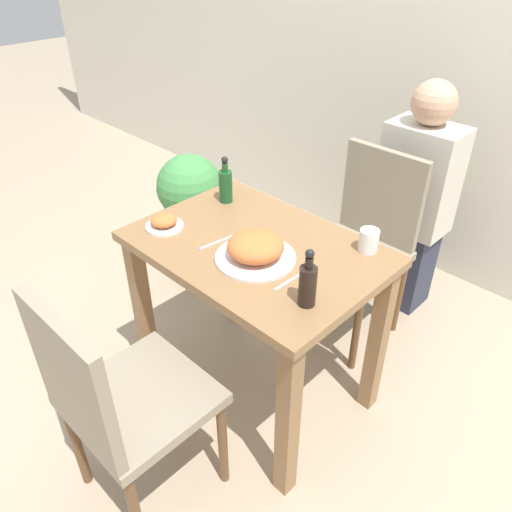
{
  "coord_description": "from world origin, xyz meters",
  "views": [
    {
      "loc": [
        1.06,
        -1.09,
        1.73
      ],
      "look_at": [
        0.0,
        0.0,
        0.7
      ],
      "focal_mm": 35.0,
      "sensor_mm": 36.0,
      "label": 1
    }
  ],
  "objects_px": {
    "food_plate": "(256,249)",
    "potted_plant_left": "(191,209)",
    "chair_far": "(363,237)",
    "drink_cup": "(369,240)",
    "side_plate": "(164,222)",
    "condiment_bottle": "(226,184)",
    "sauce_bottle": "(308,284)",
    "chair_near": "(117,398)",
    "person_figure": "(414,203)"
  },
  "relations": [
    {
      "from": "side_plate",
      "to": "food_plate",
      "type": "bearing_deg",
      "value": 12.74
    },
    {
      "from": "chair_near",
      "to": "condiment_bottle",
      "type": "xyz_separation_m",
      "value": [
        -0.37,
        0.81,
        0.31
      ]
    },
    {
      "from": "side_plate",
      "to": "potted_plant_left",
      "type": "relative_size",
      "value": 0.2
    },
    {
      "from": "drink_cup",
      "to": "potted_plant_left",
      "type": "distance_m",
      "value": 1.22
    },
    {
      "from": "chair_near",
      "to": "chair_far",
      "type": "bearing_deg",
      "value": -90.51
    },
    {
      "from": "chair_near",
      "to": "condiment_bottle",
      "type": "relative_size",
      "value": 4.57
    },
    {
      "from": "chair_far",
      "to": "person_figure",
      "type": "height_order",
      "value": "person_figure"
    },
    {
      "from": "condiment_bottle",
      "to": "chair_near",
      "type": "bearing_deg",
      "value": -65.48
    },
    {
      "from": "condiment_bottle",
      "to": "sauce_bottle",
      "type": "bearing_deg",
      "value": -23.2
    },
    {
      "from": "chair_far",
      "to": "condiment_bottle",
      "type": "bearing_deg",
      "value": -127.63
    },
    {
      "from": "food_plate",
      "to": "potted_plant_left",
      "type": "relative_size",
      "value": 0.38
    },
    {
      "from": "person_figure",
      "to": "chair_far",
      "type": "bearing_deg",
      "value": -97.97
    },
    {
      "from": "side_plate",
      "to": "sauce_bottle",
      "type": "xyz_separation_m",
      "value": [
        0.68,
        0.03,
        0.05
      ]
    },
    {
      "from": "condiment_bottle",
      "to": "potted_plant_left",
      "type": "bearing_deg",
      "value": 157.68
    },
    {
      "from": "drink_cup",
      "to": "side_plate",
      "type": "bearing_deg",
      "value": -147.7
    },
    {
      "from": "drink_cup",
      "to": "chair_near",
      "type": "bearing_deg",
      "value": -106.24
    },
    {
      "from": "condiment_bottle",
      "to": "person_figure",
      "type": "relative_size",
      "value": 0.17
    },
    {
      "from": "side_plate",
      "to": "drink_cup",
      "type": "distance_m",
      "value": 0.76
    },
    {
      "from": "side_plate",
      "to": "condiment_bottle",
      "type": "distance_m",
      "value": 0.32
    },
    {
      "from": "condiment_bottle",
      "to": "potted_plant_left",
      "type": "relative_size",
      "value": 0.27
    },
    {
      "from": "chair_far",
      "to": "sauce_bottle",
      "type": "xyz_separation_m",
      "value": [
        0.29,
        -0.78,
        0.31
      ]
    },
    {
      "from": "drink_cup",
      "to": "condiment_bottle",
      "type": "height_order",
      "value": "condiment_bottle"
    },
    {
      "from": "drink_cup",
      "to": "potted_plant_left",
      "type": "xyz_separation_m",
      "value": [
        -1.16,
        0.12,
        -0.36
      ]
    },
    {
      "from": "drink_cup",
      "to": "condiment_bottle",
      "type": "distance_m",
      "value": 0.64
    },
    {
      "from": "chair_far",
      "to": "food_plate",
      "type": "relative_size",
      "value": 3.22
    },
    {
      "from": "sauce_bottle",
      "to": "person_figure",
      "type": "height_order",
      "value": "person_figure"
    },
    {
      "from": "sauce_bottle",
      "to": "person_figure",
      "type": "distance_m",
      "value": 1.18
    },
    {
      "from": "food_plate",
      "to": "drink_cup",
      "type": "height_order",
      "value": "food_plate"
    },
    {
      "from": "chair_near",
      "to": "potted_plant_left",
      "type": "bearing_deg",
      "value": -48.93
    },
    {
      "from": "chair_near",
      "to": "side_plate",
      "type": "xyz_separation_m",
      "value": [
        -0.38,
        0.5,
        0.26
      ]
    },
    {
      "from": "chair_far",
      "to": "potted_plant_left",
      "type": "relative_size",
      "value": 1.24
    },
    {
      "from": "chair_near",
      "to": "drink_cup",
      "type": "relative_size",
      "value": 10.9
    },
    {
      "from": "side_plate",
      "to": "chair_far",
      "type": "bearing_deg",
      "value": 64.14
    },
    {
      "from": "chair_near",
      "to": "food_plate",
      "type": "height_order",
      "value": "chair_near"
    },
    {
      "from": "drink_cup",
      "to": "condiment_bottle",
      "type": "xyz_separation_m",
      "value": [
        -0.64,
        -0.1,
        0.04
      ]
    },
    {
      "from": "potted_plant_left",
      "to": "drink_cup",
      "type": "bearing_deg",
      "value": -5.93
    },
    {
      "from": "chair_far",
      "to": "potted_plant_left",
      "type": "distance_m",
      "value": 0.95
    },
    {
      "from": "side_plate",
      "to": "drink_cup",
      "type": "relative_size",
      "value": 1.74
    },
    {
      "from": "drink_cup",
      "to": "chair_far",
      "type": "bearing_deg",
      "value": 122.26
    },
    {
      "from": "side_plate",
      "to": "drink_cup",
      "type": "bearing_deg",
      "value": 32.3
    },
    {
      "from": "chair_far",
      "to": "chair_near",
      "type": "bearing_deg",
      "value": -90.51
    },
    {
      "from": "chair_near",
      "to": "potted_plant_left",
      "type": "xyz_separation_m",
      "value": [
        -0.9,
        1.03,
        -0.09
      ]
    },
    {
      "from": "chair_near",
      "to": "potted_plant_left",
      "type": "distance_m",
      "value": 1.37
    },
    {
      "from": "sauce_bottle",
      "to": "person_figure",
      "type": "bearing_deg",
      "value": 101.84
    },
    {
      "from": "person_figure",
      "to": "food_plate",
      "type": "bearing_deg",
      "value": -92.3
    },
    {
      "from": "sauce_bottle",
      "to": "chair_near",
      "type": "bearing_deg",
      "value": -119.49
    },
    {
      "from": "potted_plant_left",
      "to": "person_figure",
      "type": "height_order",
      "value": "person_figure"
    },
    {
      "from": "side_plate",
      "to": "condiment_bottle",
      "type": "bearing_deg",
      "value": 88.26
    },
    {
      "from": "chair_far",
      "to": "side_plate",
      "type": "xyz_separation_m",
      "value": [
        -0.39,
        -0.81,
        0.26
      ]
    },
    {
      "from": "chair_far",
      "to": "condiment_bottle",
      "type": "height_order",
      "value": "condiment_bottle"
    }
  ]
}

